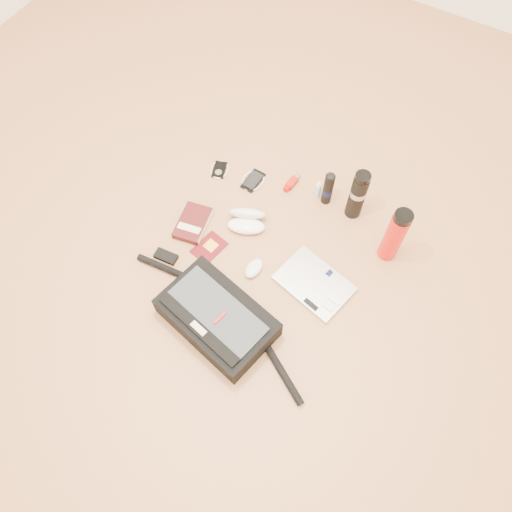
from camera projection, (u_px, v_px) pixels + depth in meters
name	position (u px, v px, depth m)	size (l,w,h in m)	color
ground	(252.00, 278.00, 2.04)	(4.00, 4.00, 0.00)	#AD7448
messenger_bag	(217.00, 317.00, 1.90)	(0.87, 0.35, 0.12)	black
laptop	(314.00, 284.00, 2.01)	(0.33, 0.26, 0.03)	#B4B4B7
book	(193.00, 223.00, 2.14)	(0.15, 0.20, 0.03)	#40100F
passport	(209.00, 248.00, 2.10)	(0.12, 0.15, 0.01)	#4F090F
mouse	(254.00, 268.00, 2.04)	(0.06, 0.10, 0.03)	white
sunglasses_case	(247.00, 220.00, 2.13)	(0.20, 0.19, 0.09)	white
ipod	(219.00, 170.00, 2.29)	(0.10, 0.11, 0.01)	black
phone	(253.00, 181.00, 2.26)	(0.10, 0.12, 0.01)	black
inhaler	(292.00, 182.00, 2.25)	(0.04, 0.11, 0.03)	#A2150B
spray_bottle	(318.00, 190.00, 2.19)	(0.03, 0.03, 0.10)	#A3C3D7
aerosol_can	(328.00, 188.00, 2.14)	(0.05, 0.05, 0.19)	black
thermos_black	(358.00, 195.00, 2.07)	(0.09, 0.09, 0.27)	black
thermos_red	(395.00, 235.00, 1.96)	(0.09, 0.09, 0.30)	red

